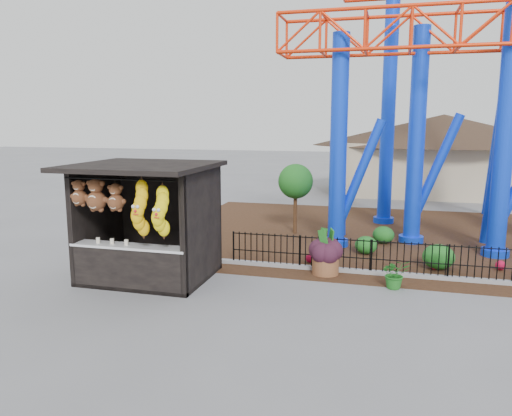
% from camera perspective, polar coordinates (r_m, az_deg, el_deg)
% --- Properties ---
extents(ground, '(120.00, 120.00, 0.00)m').
position_cam_1_polar(ground, '(11.94, -1.45, -10.73)').
color(ground, slate).
rests_on(ground, ground).
extents(mulch_bed, '(18.00, 12.00, 0.02)m').
position_cam_1_polar(mulch_bed, '(19.19, 17.19, -3.20)').
color(mulch_bed, '#331E11').
rests_on(mulch_bed, ground).
extents(curb, '(18.00, 0.18, 0.12)m').
position_cam_1_polar(curb, '(14.34, 17.81, -7.40)').
color(curb, gray).
rests_on(curb, ground).
extents(prize_booth, '(3.50, 3.40, 3.12)m').
position_cam_1_polar(prize_booth, '(13.44, -12.69, -1.82)').
color(prize_booth, black).
rests_on(prize_booth, ground).
extents(picket_fence, '(12.20, 0.06, 1.00)m').
position_cam_1_polar(picket_fence, '(14.30, 21.52, -5.84)').
color(picket_fence, black).
rests_on(picket_fence, ground).
extents(roller_coaster, '(11.00, 6.37, 10.82)m').
position_cam_1_polar(roller_coaster, '(19.16, 21.65, 15.92)').
color(roller_coaster, '#0E3CF1').
rests_on(roller_coaster, ground).
extents(terracotta_planter, '(0.97, 0.97, 0.57)m').
position_cam_1_polar(terracotta_planter, '(14.07, 7.94, -6.40)').
color(terracotta_planter, brown).
rests_on(terracotta_planter, ground).
extents(planter_foliage, '(0.70, 0.70, 0.64)m').
position_cam_1_polar(planter_foliage, '(13.91, 8.00, -4.02)').
color(planter_foliage, black).
rests_on(planter_foliage, terracotta_planter).
extents(potted_plant, '(0.85, 0.79, 0.78)m').
position_cam_1_polar(potted_plant, '(13.25, 15.62, -7.23)').
color(potted_plant, '#1F5719').
rests_on(potted_plant, ground).
extents(landscaping, '(7.80, 3.59, 0.72)m').
position_cam_1_polar(landscaping, '(16.45, 20.55, -4.44)').
color(landscaping, '#1A581A').
rests_on(landscaping, mulch_bed).
extents(pavilion, '(15.00, 15.00, 4.80)m').
position_cam_1_polar(pavilion, '(30.85, 20.54, 7.14)').
color(pavilion, '#BFAD8C').
rests_on(pavilion, ground).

